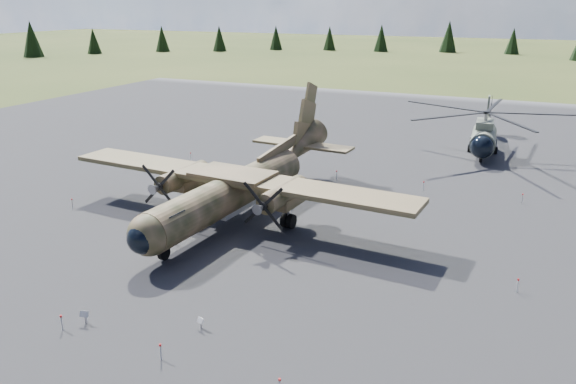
% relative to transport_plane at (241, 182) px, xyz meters
% --- Properties ---
extents(ground, '(500.00, 500.00, 0.00)m').
position_rel_transport_plane_xyz_m(ground, '(3.59, -4.28, -2.69)').
color(ground, brown).
rests_on(ground, ground).
extents(apron, '(120.00, 120.00, 0.04)m').
position_rel_transport_plane_xyz_m(apron, '(3.59, 5.72, -2.69)').
color(apron, '#56565A').
rests_on(apron, ground).
extents(transport_plane, '(28.43, 25.79, 9.37)m').
position_rel_transport_plane_xyz_m(transport_plane, '(0.00, 0.00, 0.00)').
color(transport_plane, '#33361D').
rests_on(transport_plane, ground).
extents(helicopter_near, '(20.43, 23.26, 4.87)m').
position_rel_transport_plane_xyz_m(helicopter_near, '(14.89, 26.30, 0.76)').
color(helicopter_near, gray).
rests_on(helicopter_near, ground).
extents(info_placard_left, '(0.50, 0.30, 0.73)m').
position_rel_transport_plane_xyz_m(info_placard_left, '(0.19, -16.85, -2.20)').
color(info_placard_left, gray).
rests_on(info_placard_left, ground).
extents(info_placard_right, '(0.43, 0.29, 0.62)m').
position_rel_transport_plane_xyz_m(info_placard_right, '(5.83, -14.82, -2.28)').
color(info_placard_right, gray).
rests_on(info_placard_right, ground).
extents(barrier_fence, '(33.12, 29.62, 0.85)m').
position_rel_transport_plane_xyz_m(barrier_fence, '(3.13, -4.36, -2.18)').
color(barrier_fence, silver).
rests_on(barrier_fence, ground).
extents(treeline, '(335.43, 337.51, 10.99)m').
position_rel_transport_plane_xyz_m(treeline, '(1.29, -4.81, 2.01)').
color(treeline, black).
rests_on(treeline, ground).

